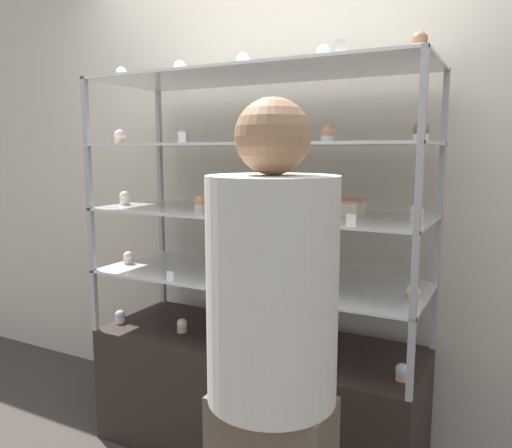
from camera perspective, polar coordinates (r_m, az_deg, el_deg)
back_wall at (r=2.62m, az=4.33°, el=5.22°), size 8.00×0.05×2.60m
display_base at (r=2.52m, az=0.00°, el=-19.00°), size 1.53×0.56×0.57m
display_riser_lower at (r=2.31m, az=0.00°, el=-6.32°), size 1.53×0.56×0.30m
display_riser_middle at (r=2.26m, az=0.00°, el=1.14°), size 1.53×0.56×0.30m
display_riser_upper at (r=2.24m, az=0.00°, el=8.85°), size 1.53×0.56×0.30m
display_riser_top at (r=2.26m, az=0.00°, el=16.54°), size 1.53×0.56×0.30m
layer_cake_centerpiece at (r=2.41m, az=-2.90°, el=-3.90°), size 0.18×0.18×0.12m
sheet_cake_frosted at (r=2.16m, az=8.87°, el=1.99°), size 0.25×0.15×0.06m
cupcake_0 at (r=2.69m, az=-15.28°, el=-10.18°), size 0.05×0.05×0.07m
cupcake_1 at (r=2.50m, az=-8.45°, el=-11.40°), size 0.05×0.05×0.07m
cupcake_2 at (r=2.36m, az=-0.73°, el=-12.54°), size 0.05×0.05×0.07m
cupcake_3 at (r=2.21m, az=7.66°, el=-14.10°), size 0.05×0.05×0.07m
cupcake_4 at (r=2.07m, az=16.34°, el=-15.92°), size 0.05×0.05×0.07m
price_tag_0 at (r=2.20m, az=-4.00°, el=-14.42°), size 0.04×0.00×0.04m
cupcake_5 at (r=2.63m, az=-14.38°, el=-3.77°), size 0.05×0.05×0.06m
cupcake_6 at (r=2.17m, az=5.05°, el=-6.11°), size 0.05×0.05×0.06m
cupcake_7 at (r=2.02m, az=17.49°, el=-7.53°), size 0.05×0.05×0.06m
price_tag_1 at (r=2.25m, az=-9.78°, el=-5.90°), size 0.04×0.00×0.04m
cupcake_8 at (r=2.58m, az=-14.77°, el=2.87°), size 0.05×0.05×0.07m
cupcake_9 at (r=2.27m, az=-6.41°, el=2.38°), size 0.05×0.05×0.07m
cupcake_10 at (r=1.97m, az=17.86°, el=1.13°), size 0.05×0.05×0.07m
price_tag_2 at (r=1.82m, az=10.81°, el=0.43°), size 0.04×0.00×0.04m
cupcake_11 at (r=2.58m, az=-15.28°, el=9.56°), size 0.06×0.06×0.07m
cupcake_12 at (r=2.40m, az=-8.37°, el=9.88°), size 0.06×0.06×0.07m
cupcake_13 at (r=2.18m, az=-0.57°, el=10.13°), size 0.06×0.06×0.07m
cupcake_14 at (r=2.04m, az=8.18°, el=10.18°), size 0.06×0.06×0.07m
cupcake_15 at (r=1.92m, az=18.33°, el=9.97°), size 0.06×0.06×0.07m
price_tag_3 at (r=2.13m, az=-8.43°, el=9.79°), size 0.04×0.00×0.04m
cupcake_16 at (r=2.63m, az=-15.13°, el=16.17°), size 0.05×0.05×0.07m
cupcake_17 at (r=2.40m, az=-8.70°, el=17.15°), size 0.05×0.05×0.07m
cupcake_18 at (r=2.19m, az=-1.49°, el=18.08°), size 0.05×0.05×0.07m
cupcake_19 at (r=2.05m, az=7.74°, el=18.70°), size 0.05×0.05×0.07m
cupcake_20 at (r=1.91m, az=18.21°, el=19.13°), size 0.05×0.05×0.07m
price_tag_4 at (r=1.85m, az=9.70°, el=19.44°), size 0.04×0.00×0.04m
donut_glazed at (r=2.56m, az=-9.54°, el=16.24°), size 0.13×0.13×0.04m
customer_figure at (r=1.48m, az=1.82°, el=-15.37°), size 0.37×0.37×1.58m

